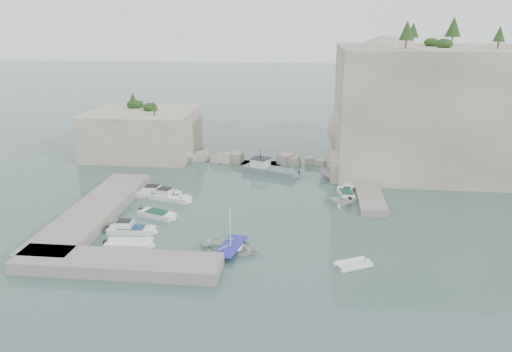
# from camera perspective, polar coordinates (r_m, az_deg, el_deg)

# --- Properties ---
(ground) EXTENTS (400.00, 400.00, 0.00)m
(ground) POSITION_cam_1_polar(r_m,az_deg,el_deg) (54.07, -0.69, -4.94)
(ground) COLOR #42635C
(ground) RESTS_ON ground
(cliff_east) EXTENTS (26.00, 22.00, 17.00)m
(cliff_east) POSITION_cam_1_polar(r_m,az_deg,el_deg) (75.52, 19.26, 7.29)
(cliff_east) COLOR beige
(cliff_east) RESTS_ON ground
(cliff_terrace) EXTENTS (8.00, 10.00, 2.50)m
(cliff_terrace) POSITION_cam_1_polar(r_m,az_deg,el_deg) (70.67, 11.62, 1.22)
(cliff_terrace) COLOR beige
(cliff_terrace) RESTS_ON ground
(outcrop_west) EXTENTS (16.00, 14.00, 7.00)m
(outcrop_west) POSITION_cam_1_polar(r_m,az_deg,el_deg) (80.87, -12.77, 4.84)
(outcrop_west) COLOR beige
(outcrop_west) RESTS_ON ground
(quay_west) EXTENTS (5.00, 24.00, 1.10)m
(quay_west) POSITION_cam_1_polar(r_m,az_deg,el_deg) (57.44, -17.95, -3.87)
(quay_west) COLOR #9E9689
(quay_west) RESTS_ON ground
(quay_south) EXTENTS (18.00, 4.00, 1.10)m
(quay_south) POSITION_cam_1_polar(r_m,az_deg,el_deg) (45.16, -15.57, -9.63)
(quay_south) COLOR #9E9689
(quay_south) RESTS_ON ground
(ledge_east) EXTENTS (3.00, 16.00, 0.80)m
(ledge_east) POSITION_cam_1_polar(r_m,az_deg,el_deg) (63.38, 12.63, -1.56)
(ledge_east) COLOR #9E9689
(ledge_east) RESTS_ON ground
(breakwater) EXTENTS (28.00, 3.00, 1.40)m
(breakwater) POSITION_cam_1_polar(r_m,az_deg,el_deg) (74.66, 0.57, 2.02)
(breakwater) COLOR beige
(breakwater) RESTS_ON ground
(motorboat_a) EXTENTS (6.01, 2.02, 1.40)m
(motorboat_a) POSITION_cam_1_polar(r_m,az_deg,el_deg) (62.01, -11.05, -2.28)
(motorboat_a) COLOR white
(motorboat_a) RESTS_ON ground
(motorboat_b) EXTENTS (5.90, 3.45, 1.40)m
(motorboat_b) POSITION_cam_1_polar(r_m,az_deg,el_deg) (60.58, -9.75, -2.68)
(motorboat_b) COLOR silver
(motorboat_b) RESTS_ON ground
(motorboat_c) EXTENTS (4.92, 3.19, 0.70)m
(motorboat_c) POSITION_cam_1_polar(r_m,az_deg,el_deg) (55.74, -11.23, -4.59)
(motorboat_c) COLOR white
(motorboat_c) RESTS_ON ground
(motorboat_d) EXTENTS (5.28, 1.81, 1.40)m
(motorboat_d) POSITION_cam_1_polar(r_m,az_deg,el_deg) (52.31, -14.03, -6.30)
(motorboat_d) COLOR white
(motorboat_d) RESTS_ON ground
(motorboat_e) EXTENTS (4.90, 2.34, 0.70)m
(motorboat_e) POSITION_cam_1_polar(r_m,az_deg,el_deg) (49.35, -14.29, -7.81)
(motorboat_e) COLOR white
(motorboat_e) RESTS_ON ground
(rowboat) EXTENTS (6.05, 4.81, 1.12)m
(rowboat) POSITION_cam_1_polar(r_m,az_deg,el_deg) (47.05, -2.92, -8.56)
(rowboat) COLOR white
(rowboat) RESTS_ON ground
(inflatable_dinghy) EXTENTS (3.75, 3.02, 0.44)m
(inflatable_dinghy) POSITION_cam_1_polar(r_m,az_deg,el_deg) (45.11, 11.00, -10.09)
(inflatable_dinghy) COLOR silver
(inflatable_dinghy) RESTS_ON ground
(tender_east_a) EXTENTS (3.69, 3.44, 1.58)m
(tender_east_a) POSITION_cam_1_polar(r_m,az_deg,el_deg) (58.89, 9.64, -3.27)
(tender_east_a) COLOR white
(tender_east_a) RESTS_ON ground
(tender_east_b) EXTENTS (2.15, 4.76, 0.70)m
(tender_east_b) POSITION_cam_1_polar(r_m,az_deg,el_deg) (61.92, 10.25, -2.26)
(tender_east_b) COLOR white
(tender_east_b) RESTS_ON ground
(tender_east_c) EXTENTS (3.65, 5.14, 0.70)m
(tender_east_c) POSITION_cam_1_polar(r_m,az_deg,el_deg) (65.29, 10.97, -1.26)
(tender_east_c) COLOR white
(tender_east_c) RESTS_ON ground
(tender_east_d) EXTENTS (5.13, 3.78, 1.87)m
(tender_east_d) POSITION_cam_1_polar(r_m,az_deg,el_deg) (67.61, 9.06, -0.49)
(tender_east_d) COLOR silver
(tender_east_d) RESTS_ON ground
(work_boat) EXTENTS (9.00, 5.74, 2.20)m
(work_boat) POSITION_cam_1_polar(r_m,az_deg,el_deg) (69.64, 1.66, 0.26)
(work_boat) COLOR slate
(work_boat) RESTS_ON ground
(rowboat_mast) EXTENTS (0.10, 0.10, 4.20)m
(rowboat_mast) POSITION_cam_1_polar(r_m,az_deg,el_deg) (45.94, -2.97, -5.57)
(rowboat_mast) COLOR white
(rowboat_mast) RESTS_ON rowboat
(vegetation) EXTENTS (53.48, 13.88, 13.40)m
(vegetation) POSITION_cam_1_polar(r_m,az_deg,el_deg) (74.97, 15.79, 14.81)
(vegetation) COLOR #1E4219
(vegetation) RESTS_ON ground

